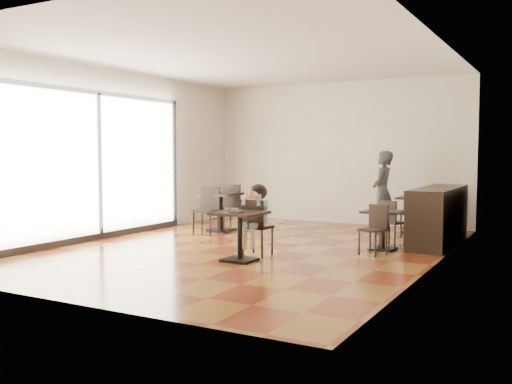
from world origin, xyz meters
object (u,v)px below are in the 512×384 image
Objects in this scene: adult_patron at (383,192)px; chair_back_a at (421,210)px; chair_left_b at (206,211)px; chair_mid_a at (392,223)px; child_table at (240,237)px; chair_mid_b at (373,230)px; chair_left_a at (235,206)px; chair_back_b at (412,214)px; child_chair at (258,227)px; cafe_table_left at (221,212)px; cafe_table_back at (416,215)px; cafe_table_mid at (383,230)px; child at (258,220)px.

adult_patron is 1.90× the size of chair_back_a.
chair_left_b is at bearing -57.19° from adult_patron.
chair_left_b reaches higher than chair_mid_a.
child_table is 0.93× the size of chair_mid_b.
child_table is 3.70m from chair_left_a.
chair_left_b is at bearing -155.44° from chair_back_b.
adult_patron is (0.96, 4.03, 0.45)m from child_table.
chair_left_a is at bearing -171.18° from chair_back_b.
child_chair is 4.34m from chair_back_a.
cafe_table_left is at bearing -65.17° from adult_patron.
child_chair is at bearing 119.87° from chair_left_a.
cafe_table_back is 0.91× the size of chair_mid_b.
chair_mid_b is at bearing -90.00° from cafe_table_mid.
cafe_table_mid is at bearing 154.69° from chair_left_a.
child_table is 0.58m from child.
chair_back_b is (0.65, -0.25, -0.39)m from adult_patron.
chair_left_b reaches higher than chair_mid_b.
adult_patron is 2.09× the size of chair_mid_a.
child_table is 4.61m from cafe_table_back.
child_chair is 2.54m from chair_mid_a.
child is 0.68× the size of adult_patron.
chair_mid_a is 3.60m from chair_left_a.
cafe_table_left is at bearing 82.49° from chair_left_b.
child is 1.41× the size of chair_mid_a.
cafe_table_left is at bearing -162.95° from chair_back_b.
chair_mid_b reaches higher than child_table.
cafe_table_back is 0.91× the size of chair_mid_a.
cafe_table_mid is at bearing -137.51° from child_chair.
child is 1.18× the size of chair_left_b.
child is 2.15m from cafe_table_mid.
adult_patron is 3.09m from chair_left_a.
chair_back_a is at bearing 89.19° from cafe_table_mid.
chair_mid_b is at bearing -89.76° from cafe_table_back.
cafe_table_mid is 0.83× the size of chair_mid_b.
cafe_table_left is (-3.55, 0.59, 0.06)m from cafe_table_mid.
cafe_table_back is 0.56m from chair_back_b.
cafe_table_back is at bearing 115.06° from adult_patron.
child is 1.29× the size of chair_back_b.
chair_left_a is (-3.54, -1.20, 0.11)m from cafe_table_back.
child_chair is 1.35× the size of cafe_table_mid.
child is at bearing -45.85° from cafe_table_left.
child_chair is 3.61m from chair_back_b.
cafe_table_left is 0.99× the size of chair_mid_b.
chair_left_a is (-1.97, 2.58, -0.09)m from child.
child_chair reaches higher than child_table.
child_table reaches higher than cafe_table_mid.
chair_mid_a is 3.59m from chair_left_b.
chair_left_b is (-2.94, -2.00, -0.35)m from adult_patron.
child_chair is at bearing 90.00° from child_table.
chair_back_b reaches higher than cafe_table_left.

